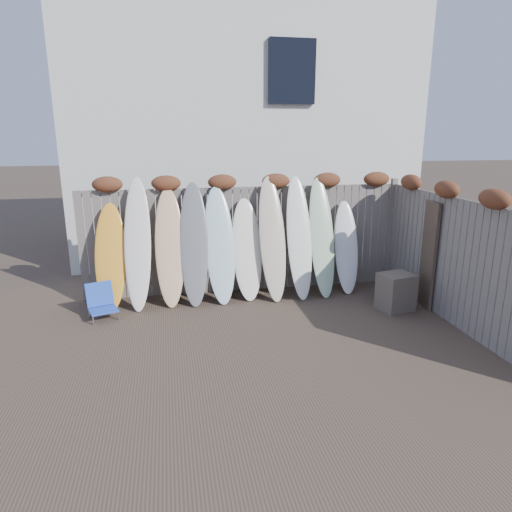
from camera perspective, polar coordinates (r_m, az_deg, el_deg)
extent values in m
plane|color=#493A2D|center=(6.77, 1.97, -10.85)|extent=(80.00, 80.00, 0.00)
cube|color=slate|center=(8.66, -1.51, 2.04)|extent=(6.00, 0.10, 2.00)
cube|color=slate|center=(9.60, 16.46, 3.02)|extent=(0.10, 0.10, 2.10)
ellipsoid|color=brown|center=(8.39, -18.09, 8.50)|extent=(0.52, 0.28, 0.28)
ellipsoid|color=brown|center=(8.33, -11.18, 8.91)|extent=(0.52, 0.28, 0.28)
ellipsoid|color=brown|center=(8.39, -4.25, 9.19)|extent=(0.52, 0.28, 0.28)
ellipsoid|color=brown|center=(8.56, 2.50, 9.34)|extent=(0.52, 0.28, 0.28)
ellipsoid|color=brown|center=(8.85, 8.89, 9.37)|extent=(0.52, 0.28, 0.28)
ellipsoid|color=brown|center=(9.23, 14.82, 9.29)|extent=(0.52, 0.28, 0.28)
cube|color=slate|center=(7.78, 23.76, -0.79)|extent=(0.10, 4.40, 2.00)
ellipsoid|color=brown|center=(7.00, 27.65, 6.33)|extent=(0.28, 0.56, 0.28)
ellipsoid|color=brown|center=(7.88, 22.74, 7.69)|extent=(0.28, 0.56, 0.28)
ellipsoid|color=brown|center=(8.82, 18.81, 8.73)|extent=(0.28, 0.56, 0.28)
cube|color=silver|center=(12.56, -2.46, 15.31)|extent=(8.00, 5.00, 6.00)
cube|color=black|center=(10.30, 4.51, 22.00)|extent=(1.00, 0.12, 1.30)
cube|color=#3F3F44|center=(12.96, -2.64, 29.37)|extent=(8.50, 5.50, 0.35)
cube|color=blue|center=(7.92, -18.56, -6.41)|extent=(0.53, 0.49, 0.03)
cube|color=blue|center=(8.04, -18.99, -4.50)|extent=(0.45, 0.26, 0.40)
cylinder|color=#BAB9C1|center=(7.77, -19.68, -7.57)|extent=(0.03, 0.03, 0.16)
cylinder|color=#BAB9C1|center=(8.07, -20.12, -6.77)|extent=(0.03, 0.03, 0.16)
cylinder|color=#9F9EA5|center=(7.84, -16.85, -7.13)|extent=(0.03, 0.03, 0.16)
cylinder|color=silver|center=(8.13, -17.38, -6.35)|extent=(0.03, 0.03, 0.16)
cube|color=#725D55|center=(8.22, 17.10, -4.30)|extent=(0.64, 0.57, 0.64)
cube|color=#403327|center=(8.69, 19.88, 0.69)|extent=(0.25, 1.23, 1.86)
ellipsoid|color=#FFA62A|center=(8.23, -17.73, -0.10)|extent=(0.59, 0.69, 1.80)
ellipsoid|color=white|center=(8.09, -14.58, 1.48)|extent=(0.53, 0.83, 2.24)
ellipsoid|color=tan|center=(8.14, -10.75, 1.06)|extent=(0.53, 0.74, 2.04)
ellipsoid|color=slate|center=(8.12, -7.76, 1.48)|extent=(0.56, 0.79, 2.13)
ellipsoid|color=silver|center=(8.16, -4.55, 1.33)|extent=(0.58, 0.76, 2.04)
ellipsoid|color=white|center=(8.31, -1.13, 0.83)|extent=(0.56, 0.66, 1.82)
ellipsoid|color=beige|center=(8.28, 2.06, 2.15)|extent=(0.52, 0.80, 2.21)
ellipsoid|color=white|center=(8.41, 5.42, 2.30)|extent=(0.47, 0.78, 2.21)
ellipsoid|color=#B3D5AC|center=(8.56, 8.23, 2.31)|extent=(0.49, 0.78, 2.17)
ellipsoid|color=white|center=(8.84, 11.21, 1.08)|extent=(0.49, 0.64, 1.72)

